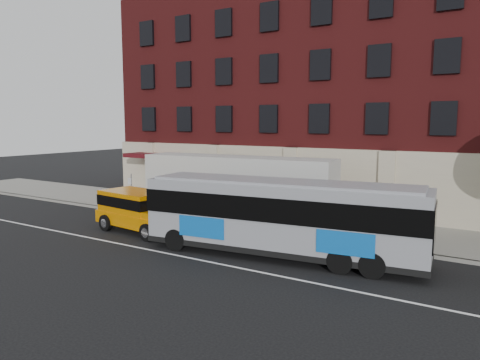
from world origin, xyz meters
The scene contains 9 objects.
ground centered at (0.00, 0.00, 0.00)m, with size 120.00×120.00×0.00m, color black.
sidewalk centered at (0.00, 9.00, 0.07)m, with size 60.00×6.00×0.15m, color gray.
kerb centered at (0.00, 6.00, 0.07)m, with size 60.00×0.25×0.15m, color gray.
lane_line centered at (0.00, 0.50, 0.01)m, with size 60.00×0.12×0.01m, color white.
building centered at (-0.01, 16.92, 7.58)m, with size 30.00×12.10×15.00m.
sign_pole centered at (-8.50, 6.15, 1.45)m, with size 0.30×0.20×2.50m.
city_bus centered at (3.88, 2.75, 1.83)m, with size 12.31×4.04×3.31m.
yellow_suv centered at (-4.60, 2.86, 1.22)m, with size 5.67×2.92×2.12m.
shipping_container centered at (-1.40, 7.52, 1.88)m, with size 11.55×3.25×3.80m.
Camera 1 is at (12.46, -14.27, 5.81)m, focal length 33.98 mm.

